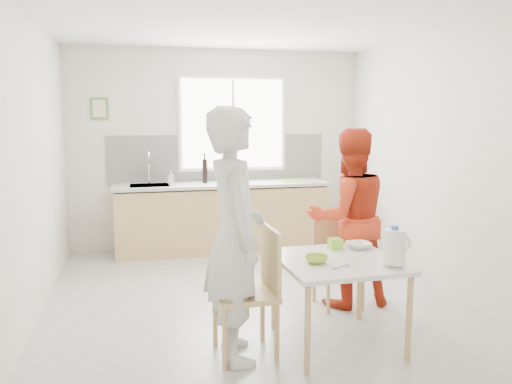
# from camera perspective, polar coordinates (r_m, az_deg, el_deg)

# --- Properties ---
(ground) EXTENTS (4.50, 4.50, 0.00)m
(ground) POSITION_cam_1_polar(r_m,az_deg,el_deg) (5.04, -0.14, -12.29)
(ground) COLOR #B7B7B2
(ground) RESTS_ON ground
(room_shell) EXTENTS (4.50, 4.50, 4.50)m
(room_shell) POSITION_cam_1_polar(r_m,az_deg,el_deg) (4.71, -0.15, 6.76)
(room_shell) COLOR silver
(room_shell) RESTS_ON ground
(window) EXTENTS (1.50, 0.06, 1.30)m
(window) POSITION_cam_1_polar(r_m,az_deg,el_deg) (6.93, -2.67, 7.80)
(window) COLOR white
(window) RESTS_ON room_shell
(backsplash) EXTENTS (3.00, 0.02, 0.65)m
(backsplash) POSITION_cam_1_polar(r_m,az_deg,el_deg) (6.93, -4.30, 3.86)
(backsplash) COLOR white
(backsplash) RESTS_ON room_shell
(picture_frame) EXTENTS (0.22, 0.03, 0.28)m
(picture_frame) POSITION_cam_1_polar(r_m,az_deg,el_deg) (6.84, -17.47, 9.09)
(picture_frame) COLOR #55863C
(picture_frame) RESTS_ON room_shell
(kitchen_counter) EXTENTS (2.84, 0.64, 1.37)m
(kitchen_counter) POSITION_cam_1_polar(r_m,az_deg,el_deg) (6.76, -3.88, -3.17)
(kitchen_counter) COLOR #DBBA76
(kitchen_counter) RESTS_ON ground
(dining_table) EXTENTS (0.93, 0.93, 0.70)m
(dining_table) POSITION_cam_1_polar(r_m,az_deg,el_deg) (4.00, 9.32, -8.56)
(dining_table) COLOR silver
(dining_table) RESTS_ON ground
(chair_left) EXTENTS (0.47, 0.47, 0.98)m
(chair_left) POSITION_cam_1_polar(r_m,az_deg,el_deg) (3.81, -0.20, -10.70)
(chair_left) COLOR #DBBA76
(chair_left) RESTS_ON ground
(chair_far) EXTENTS (0.42, 0.42, 0.87)m
(chair_far) POSITION_cam_1_polar(r_m,az_deg,el_deg) (4.89, 9.09, -7.10)
(chair_far) COLOR #DBBA76
(chair_far) RESTS_ON ground
(person_white) EXTENTS (0.47, 0.70, 1.87)m
(person_white) POSITION_cam_1_polar(r_m,az_deg,el_deg) (3.66, -2.44, -5.00)
(person_white) COLOR silver
(person_white) RESTS_ON ground
(person_red) EXTENTS (0.84, 0.67, 1.69)m
(person_red) POSITION_cam_1_polar(r_m,az_deg,el_deg) (4.81, 10.50, -2.95)
(person_red) COLOR red
(person_red) RESTS_ON ground
(bowl_green) EXTENTS (0.18, 0.18, 0.05)m
(bowl_green) POSITION_cam_1_polar(r_m,az_deg,el_deg) (3.85, 6.92, -7.64)
(bowl_green) COLOR #94BF2C
(bowl_green) RESTS_ON dining_table
(bowl_white) EXTENTS (0.21, 0.21, 0.05)m
(bowl_white) POSITION_cam_1_polar(r_m,az_deg,el_deg) (4.31, 11.64, -6.00)
(bowl_white) COLOR white
(bowl_white) RESTS_ON dining_table
(milk_jug) EXTENTS (0.22, 0.16, 0.28)m
(milk_jug) POSITION_cam_1_polar(r_m,az_deg,el_deg) (3.84, 15.57, -5.98)
(milk_jug) COLOR white
(milk_jug) RESTS_ON dining_table
(green_box) EXTENTS (0.10, 0.10, 0.09)m
(green_box) POSITION_cam_1_polar(r_m,az_deg,el_deg) (4.25, 9.04, -5.87)
(green_box) COLOR #8ACF2F
(green_box) RESTS_ON dining_table
(spoon) EXTENTS (0.15, 0.07, 0.01)m
(spoon) POSITION_cam_1_polar(r_m,az_deg,el_deg) (3.75, 9.62, -8.41)
(spoon) COLOR #A5A5AA
(spoon) RESTS_ON dining_table
(cutting_board) EXTENTS (0.35, 0.25, 0.01)m
(cutting_board) POSITION_cam_1_polar(r_m,az_deg,el_deg) (6.88, 4.23, 1.32)
(cutting_board) COLOR #9CCE2F
(cutting_board) RESTS_ON kitchen_counter
(wine_bottle_a) EXTENTS (0.07, 0.07, 0.32)m
(wine_bottle_a) POSITION_cam_1_polar(r_m,az_deg,el_deg) (6.67, -5.86, 2.40)
(wine_bottle_a) COLOR black
(wine_bottle_a) RESTS_ON kitchen_counter
(wine_bottle_b) EXTENTS (0.07, 0.07, 0.30)m
(wine_bottle_b) POSITION_cam_1_polar(r_m,az_deg,el_deg) (6.73, -3.57, 2.39)
(wine_bottle_b) COLOR black
(wine_bottle_b) RESTS_ON kitchen_counter
(jar_amber) EXTENTS (0.06, 0.06, 0.16)m
(jar_amber) POSITION_cam_1_polar(r_m,az_deg,el_deg) (6.79, -2.18, 1.87)
(jar_amber) COLOR brown
(jar_amber) RESTS_ON kitchen_counter
(soap_bottle) EXTENTS (0.08, 0.08, 0.17)m
(soap_bottle) POSITION_cam_1_polar(r_m,az_deg,el_deg) (6.68, -9.74, 1.69)
(soap_bottle) COLOR #999999
(soap_bottle) RESTS_ON kitchen_counter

